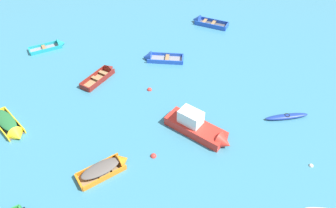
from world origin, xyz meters
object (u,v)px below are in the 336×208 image
rowboat_maroon_foreground_center (104,73)px  mooring_buoy_between_boats_left (153,156)px  rowboat_blue_midfield_left (155,58)px  motor_launch_red_cluster_inner (200,128)px  mooring_buoy_far_field (311,166)px  rowboat_blue_cluster_outer (203,22)px  rowboat_yellow_far_left (10,127)px  mooring_buoy_central (149,90)px  rowboat_turquoise_back_row_left (55,45)px  kayak_deep_blue_back_row_right (287,116)px  rowboat_orange_near_left (109,166)px

rowboat_maroon_foreground_center → mooring_buoy_between_boats_left: bearing=-76.1°
rowboat_blue_midfield_left → motor_launch_red_cluster_inner: bearing=-83.2°
rowboat_maroon_foreground_center → mooring_buoy_far_field: bearing=-46.8°
rowboat_blue_cluster_outer → mooring_buoy_far_field: 22.41m
rowboat_blue_midfield_left → rowboat_blue_cluster_outer: rowboat_blue_cluster_outer is taller
rowboat_blue_midfield_left → rowboat_maroon_foreground_center: (-5.30, -1.58, 0.02)m
motor_launch_red_cluster_inner → rowboat_blue_midfield_left: bearing=96.8°
rowboat_yellow_far_left → rowboat_blue_cluster_outer: rowboat_blue_cluster_outer is taller
motor_launch_red_cluster_inner → mooring_buoy_central: (-2.77, 6.23, -0.59)m
rowboat_turquoise_back_row_left → rowboat_maroon_foreground_center: size_ratio=1.08×
motor_launch_red_cluster_inner → kayak_deep_blue_back_row_right: 7.54m
rowboat_blue_midfield_left → rowboat_maroon_foreground_center: rowboat_blue_midfield_left is taller
mooring_buoy_far_field → mooring_buoy_between_boats_left: bearing=162.3°
mooring_buoy_between_boats_left → rowboat_orange_near_left: bearing=-172.5°
rowboat_orange_near_left → mooring_buoy_between_boats_left: rowboat_orange_near_left is taller
rowboat_orange_near_left → mooring_buoy_central: size_ratio=9.05×
kayak_deep_blue_back_row_right → mooring_buoy_between_boats_left: bearing=-173.1°
motor_launch_red_cluster_inner → rowboat_blue_cluster_outer: (6.10, 17.63, -0.35)m
rowboat_orange_near_left → mooring_buoy_central: 9.14m
kayak_deep_blue_back_row_right → mooring_buoy_between_boats_left: (-11.44, -1.39, -0.17)m
rowboat_orange_near_left → kayak_deep_blue_back_row_right: bearing=7.1°
kayak_deep_blue_back_row_right → rowboat_maroon_foreground_center: size_ratio=1.00×
rowboat_blue_midfield_left → rowboat_blue_cluster_outer: 9.91m
mooring_buoy_central → mooring_buoy_far_field: (9.52, -11.01, 0.00)m
rowboat_blue_midfield_left → motor_launch_red_cluster_inner: 11.13m
rowboat_turquoise_back_row_left → rowboat_maroon_foreground_center: 8.22m
rowboat_blue_midfield_left → rowboat_orange_near_left: rowboat_blue_midfield_left is taller
kayak_deep_blue_back_row_right → rowboat_turquoise_back_row_left: size_ratio=0.93×
rowboat_yellow_far_left → rowboat_turquoise_back_row_left: size_ratio=1.07×
rowboat_maroon_foreground_center → mooring_buoy_central: 5.02m
kayak_deep_blue_back_row_right → rowboat_yellow_far_left: size_ratio=0.87×
kayak_deep_blue_back_row_right → rowboat_turquoise_back_row_left: bearing=139.8°
rowboat_blue_cluster_outer → mooring_buoy_central: rowboat_blue_cluster_outer is taller
mooring_buoy_between_boats_left → mooring_buoy_central: bearing=81.5°
rowboat_blue_midfield_left → mooring_buoy_between_boats_left: size_ratio=10.03×
rowboat_yellow_far_left → rowboat_turquoise_back_row_left: rowboat_yellow_far_left is taller
motor_launch_red_cluster_inner → mooring_buoy_between_boats_left: motor_launch_red_cluster_inner is taller
rowboat_blue_midfield_left → motor_launch_red_cluster_inner: motor_launch_red_cluster_inner is taller
motor_launch_red_cluster_inner → kayak_deep_blue_back_row_right: (7.53, 0.01, -0.42)m
rowboat_blue_midfield_left → rowboat_turquoise_back_row_left: 11.35m
rowboat_turquoise_back_row_left → rowboat_blue_cluster_outer: rowboat_blue_cluster_outer is taller
mooring_buoy_far_field → kayak_deep_blue_back_row_right: bearing=80.7°
rowboat_turquoise_back_row_left → rowboat_maroon_foreground_center: rowboat_maroon_foreground_center is taller
mooring_buoy_far_field → rowboat_maroon_foreground_center: bearing=133.2°
rowboat_blue_cluster_outer → motor_launch_red_cluster_inner: bearing=-109.1°
rowboat_maroon_foreground_center → mooring_buoy_central: (3.83, -3.23, -0.22)m
rowboat_yellow_far_left → rowboat_orange_near_left: size_ratio=1.10×
rowboat_maroon_foreground_center → motor_launch_red_cluster_inner: bearing=-55.1°
rowboat_blue_midfield_left → rowboat_yellow_far_left: rowboat_blue_midfield_left is taller
rowboat_yellow_far_left → rowboat_orange_near_left: (7.23, -5.62, -0.01)m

